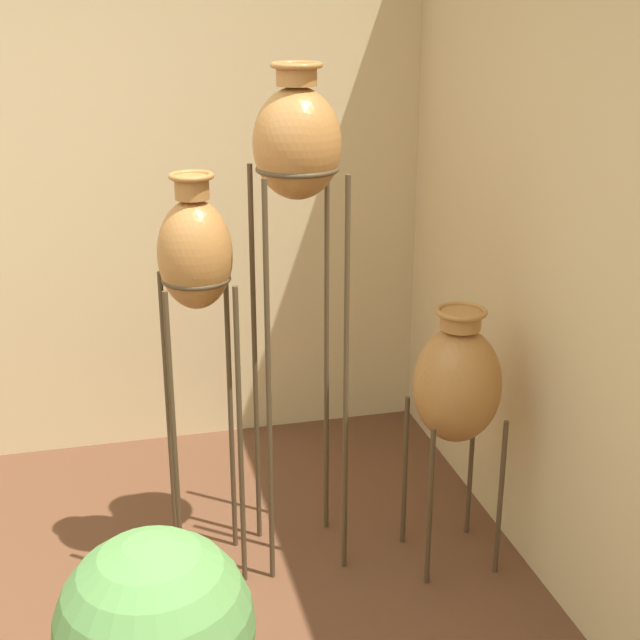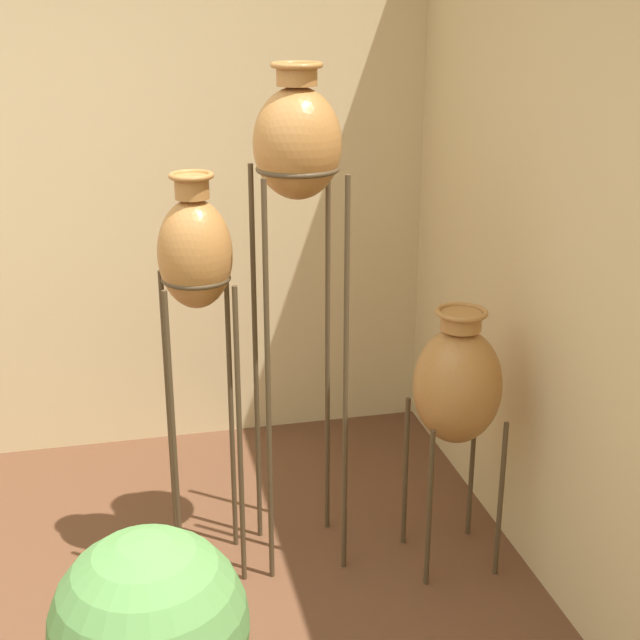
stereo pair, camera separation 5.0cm
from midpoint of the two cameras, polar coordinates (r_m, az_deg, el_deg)
name	(u,v)px [view 2 (the right image)]	position (r m, az deg, el deg)	size (l,w,h in m)	color
vase_stand_tall	(297,156)	(3.15, -0.99, 10.46)	(0.31, 0.31, 1.93)	#473823
vase_stand_medium	(196,263)	(3.16, -7.52, 3.66)	(0.26, 0.26, 1.57)	#473823
vase_stand_short	(457,386)	(3.40, 9.20, -4.17)	(0.33, 0.33, 1.06)	#473823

